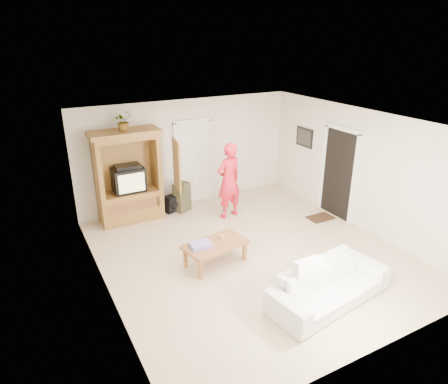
% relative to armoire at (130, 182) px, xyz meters
% --- Properties ---
extents(floor, '(6.00, 6.00, 0.00)m').
position_rel_armoire_xyz_m(floor, '(1.58, -2.66, -0.91)').
color(floor, tan).
rests_on(floor, ground).
extents(ceiling, '(6.00, 6.00, 0.00)m').
position_rel_armoire_xyz_m(ceiling, '(1.58, -2.66, 1.69)').
color(ceiling, white).
rests_on(ceiling, floor).
extents(wall_back, '(5.50, 0.00, 5.50)m').
position_rel_armoire_xyz_m(wall_back, '(1.58, 0.34, 0.39)').
color(wall_back, silver).
rests_on(wall_back, floor).
extents(wall_front, '(5.50, 0.00, 5.50)m').
position_rel_armoire_xyz_m(wall_front, '(1.58, -5.66, 0.39)').
color(wall_front, silver).
rests_on(wall_front, floor).
extents(wall_left, '(0.00, 6.00, 6.00)m').
position_rel_armoire_xyz_m(wall_left, '(-1.17, -2.66, 0.39)').
color(wall_left, silver).
rests_on(wall_left, floor).
extents(wall_right, '(0.00, 6.00, 6.00)m').
position_rel_armoire_xyz_m(wall_right, '(4.33, -2.66, 0.39)').
color(wall_right, silver).
rests_on(wall_right, floor).
extents(armoire, '(1.82, 1.14, 2.10)m').
position_rel_armoire_xyz_m(armoire, '(0.00, 0.00, 0.00)').
color(armoire, olive).
rests_on(armoire, floor).
extents(door_back, '(0.85, 0.05, 2.04)m').
position_rel_armoire_xyz_m(door_back, '(1.73, 0.31, 0.11)').
color(door_back, white).
rests_on(door_back, floor).
extents(doorway_right, '(0.05, 0.90, 2.04)m').
position_rel_armoire_xyz_m(doorway_right, '(4.30, -2.06, 0.11)').
color(doorway_right, black).
rests_on(doorway_right, floor).
extents(framed_picture, '(0.03, 0.60, 0.48)m').
position_rel_armoire_xyz_m(framed_picture, '(4.31, -0.76, 0.69)').
color(framed_picture, black).
rests_on(framed_picture, wall_right).
extents(doormat, '(0.60, 0.40, 0.02)m').
position_rel_armoire_xyz_m(doormat, '(3.88, -2.06, -0.90)').
color(doormat, '#382316').
rests_on(doormat, floor).
extents(plant, '(0.47, 0.44, 0.43)m').
position_rel_armoire_xyz_m(plant, '(-0.02, -0.03, 1.40)').
color(plant, '#4C7238').
rests_on(plant, armoire).
extents(man, '(0.71, 0.53, 1.78)m').
position_rel_armoire_xyz_m(man, '(2.04, -0.93, -0.02)').
color(man, red).
rests_on(man, floor).
extents(sofa, '(2.22, 1.13, 0.62)m').
position_rel_armoire_xyz_m(sofa, '(1.88, -4.52, -0.60)').
color(sofa, silver).
rests_on(sofa, floor).
extents(coffee_table, '(1.26, 0.82, 0.44)m').
position_rel_armoire_xyz_m(coffee_table, '(0.80, -2.65, -0.53)').
color(coffee_table, '#995E34').
rests_on(coffee_table, floor).
extents(towel, '(0.39, 0.29, 0.08)m').
position_rel_armoire_xyz_m(towel, '(0.51, -2.65, -0.43)').
color(towel, '#C7428A').
rests_on(towel, coffee_table).
extents(candle, '(0.08, 0.08, 0.10)m').
position_rel_armoire_xyz_m(candle, '(0.96, -2.60, -0.42)').
color(candle, tan).
rests_on(candle, coffee_table).
extents(backpack_black, '(0.39, 0.30, 0.43)m').
position_rel_armoire_xyz_m(backpack_black, '(0.96, -0.09, -0.69)').
color(backpack_black, black).
rests_on(backpack_black, floor).
extents(backpack_olive, '(0.45, 0.41, 0.71)m').
position_rel_armoire_xyz_m(backpack_olive, '(1.19, -0.13, -0.56)').
color(backpack_olive, '#47442B').
rests_on(backpack_olive, floor).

